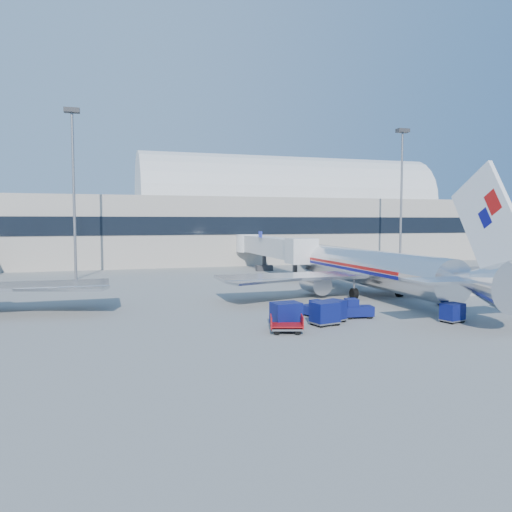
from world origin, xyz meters
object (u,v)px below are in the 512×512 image
object	(u,v)px
cart_open_red	(287,327)
barrier_near	(453,292)
jetbridge_near	(269,247)
tug_right	(448,299)
cart_train_b	(325,313)
barrier_far	(505,290)
mast_east	(402,178)
airliner_main	(372,268)
cart_train_a	(332,311)
cart_train_c	(286,314)
tug_left	(314,309)
mast_west	(73,168)
tug_lead	(357,309)
barrier_mid	(480,291)
cart_solo_near	(452,312)

from	to	relation	value
cart_open_red	barrier_near	bearing A→B (deg)	42.32
jetbridge_near	barrier_near	size ratio (longest dim) A/B	9.17
barrier_near	tug_right	bearing A→B (deg)	-133.13
cart_train_b	barrier_far	bearing A→B (deg)	7.51
mast_east	tug_right	xyz separation A→B (m)	(-16.19, -32.47, -14.19)
airliner_main	tug_right	xyz separation A→B (m)	(3.81, -6.98, -2.32)
cart_train_b	jetbridge_near	bearing A→B (deg)	65.36
mast_east	cart_train_b	size ratio (longest dim) A/B	10.03
tug_right	barrier_far	bearing A→B (deg)	37.78
cart_train_a	cart_train_c	size ratio (longest dim) A/B	1.07
mast_east	cart_train_c	distance (m)	52.05
tug_left	jetbridge_near	bearing A→B (deg)	-26.85
jetbridge_near	tug_left	bearing A→B (deg)	-102.65
mast_west	barrier_near	size ratio (longest dim) A/B	7.53
tug_lead	cart_train_c	size ratio (longest dim) A/B	1.14
mast_west	mast_east	world-z (taller)	same
tug_left	mast_east	bearing A→B (deg)	-55.99
tug_right	cart_open_red	size ratio (longest dim) A/B	0.85
jetbridge_near	barrier_far	xyz separation A→B (m)	(17.00, -28.81, -3.48)
mast_west	tug_left	distance (m)	41.62
mast_east	cart_train_b	bearing A→B (deg)	-129.63
barrier_far	mast_west	bearing A→B (deg)	147.88
airliner_main	mast_east	xyz separation A→B (m)	(20.00, 25.49, 11.87)
airliner_main	cart_open_red	xyz separation A→B (m)	(-14.34, -13.23, -2.49)
tug_lead	cart_train_b	world-z (taller)	cart_train_b
tug_left	cart_train_c	distance (m)	4.97
airliner_main	cart_open_red	world-z (taller)	airliner_main
cart_train_b	cart_train_a	bearing A→B (deg)	25.73
mast_west	barrier_mid	distance (m)	51.92
barrier_near	tug_left	xyz separation A→B (m)	(-18.16, -5.74, 0.20)
airliner_main	tug_left	distance (m)	13.28
cart_train_c	cart_train_b	bearing A→B (deg)	-4.64
mast_west	jetbridge_near	bearing A→B (deg)	1.68
mast_west	tug_left	size ratio (longest dim) A/B	9.51
cart_train_b	tug_left	bearing A→B (deg)	68.16
airliner_main	tug_lead	world-z (taller)	airliner_main
barrier_mid	cart_train_b	world-z (taller)	cart_train_b
cart_train_a	tug_right	bearing A→B (deg)	-10.23
airliner_main	cart_train_c	bearing A→B (deg)	-139.95
barrier_far	tug_right	xyz separation A→B (m)	(-10.79, -4.47, 0.16)
mast_east	cart_solo_near	xyz separation A→B (m)	(-20.89, -39.01, -14.00)
jetbridge_near	cart_train_c	xyz separation A→B (m)	(-11.40, -37.91, -2.93)
barrier_mid	cart_train_b	distance (m)	23.84
cart_solo_near	cart_train_b	bearing A→B (deg)	154.45
barrier_far	mast_east	bearing A→B (deg)	79.08
mast_west	barrier_mid	bearing A→B (deg)	-34.14
airliner_main	barrier_mid	xyz separation A→B (m)	(11.30, -2.51, -2.48)
jetbridge_near	cart_solo_near	xyz separation A→B (m)	(1.51, -39.82, -3.14)
airliner_main	cart_solo_near	xyz separation A→B (m)	(-0.89, -13.51, -2.14)
cart_train_c	mast_west	bearing A→B (deg)	109.01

